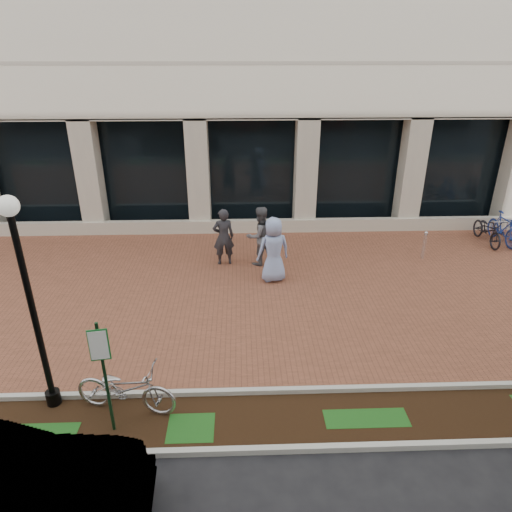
{
  "coord_description": "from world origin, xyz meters",
  "views": [
    {
      "loc": [
        -0.46,
        -11.82,
        6.47
      ],
      "look_at": [
        -0.06,
        -0.8,
        1.41
      ],
      "focal_mm": 32.0,
      "sensor_mm": 36.0,
      "label": 1
    }
  ],
  "objects_px": {
    "pedestrian_left": "(224,237)",
    "bollard": "(424,245)",
    "lamppost": "(30,297)",
    "locked_bicycle": "(126,388)",
    "pedestrian_right": "(273,250)",
    "pedestrian_mid": "(260,236)",
    "parking_sign": "(103,365)"
  },
  "relations": [
    {
      "from": "pedestrian_left",
      "to": "bollard",
      "type": "relative_size",
      "value": 1.92
    },
    {
      "from": "lamppost",
      "to": "locked_bicycle",
      "type": "xyz_separation_m",
      "value": [
        1.51,
        -0.22,
        -1.91
      ]
    },
    {
      "from": "locked_bicycle",
      "to": "pedestrian_left",
      "type": "height_order",
      "value": "pedestrian_left"
    },
    {
      "from": "locked_bicycle",
      "to": "bollard",
      "type": "relative_size",
      "value": 2.04
    },
    {
      "from": "lamppost",
      "to": "pedestrian_right",
      "type": "bearing_deg",
      "value": 47.5
    },
    {
      "from": "lamppost",
      "to": "locked_bicycle",
      "type": "height_order",
      "value": "lamppost"
    },
    {
      "from": "pedestrian_right",
      "to": "bollard",
      "type": "height_order",
      "value": "pedestrian_right"
    },
    {
      "from": "pedestrian_mid",
      "to": "bollard",
      "type": "xyz_separation_m",
      "value": [
        5.48,
        0.18,
        -0.47
      ]
    },
    {
      "from": "locked_bicycle",
      "to": "pedestrian_mid",
      "type": "height_order",
      "value": "pedestrian_mid"
    },
    {
      "from": "pedestrian_mid",
      "to": "pedestrian_right",
      "type": "height_order",
      "value": "pedestrian_right"
    },
    {
      "from": "lamppost",
      "to": "locked_bicycle",
      "type": "distance_m",
      "value": 2.44
    },
    {
      "from": "parking_sign",
      "to": "lamppost",
      "type": "xyz_separation_m",
      "value": [
        -1.36,
        0.75,
        0.94
      ]
    },
    {
      "from": "parking_sign",
      "to": "bollard",
      "type": "relative_size",
      "value": 2.38
    },
    {
      "from": "parking_sign",
      "to": "locked_bicycle",
      "type": "relative_size",
      "value": 1.17
    },
    {
      "from": "bollard",
      "to": "locked_bicycle",
      "type": "bearing_deg",
      "value": -141.09
    },
    {
      "from": "pedestrian_left",
      "to": "locked_bicycle",
      "type": "bearing_deg",
      "value": 67.26
    },
    {
      "from": "pedestrian_left",
      "to": "pedestrian_mid",
      "type": "distance_m",
      "value": 1.17
    },
    {
      "from": "lamppost",
      "to": "bollard",
      "type": "xyz_separation_m",
      "value": [
        9.85,
        6.51,
        -1.94
      ]
    },
    {
      "from": "pedestrian_left",
      "to": "pedestrian_right",
      "type": "distance_m",
      "value": 1.94
    },
    {
      "from": "locked_bicycle",
      "to": "pedestrian_right",
      "type": "relative_size",
      "value": 1.0
    },
    {
      "from": "locked_bicycle",
      "to": "parking_sign",
      "type": "bearing_deg",
      "value": 175.88
    },
    {
      "from": "locked_bicycle",
      "to": "pedestrian_mid",
      "type": "relative_size",
      "value": 1.03
    },
    {
      "from": "lamppost",
      "to": "pedestrian_right",
      "type": "height_order",
      "value": "lamppost"
    },
    {
      "from": "parking_sign",
      "to": "pedestrian_mid",
      "type": "height_order",
      "value": "parking_sign"
    },
    {
      "from": "lamppost",
      "to": "bollard",
      "type": "distance_m",
      "value": 11.97
    },
    {
      "from": "lamppost",
      "to": "pedestrian_right",
      "type": "xyz_separation_m",
      "value": [
        4.73,
        5.16,
        -1.44
      ]
    },
    {
      "from": "pedestrian_mid",
      "to": "pedestrian_right",
      "type": "bearing_deg",
      "value": 79.81
    },
    {
      "from": "bollard",
      "to": "pedestrian_right",
      "type": "bearing_deg",
      "value": -165.2
    },
    {
      "from": "lamppost",
      "to": "bollard",
      "type": "relative_size",
      "value": 4.38
    },
    {
      "from": "bollard",
      "to": "pedestrian_left",
      "type": "bearing_deg",
      "value": -178.69
    },
    {
      "from": "parking_sign",
      "to": "pedestrian_left",
      "type": "distance_m",
      "value": 7.37
    },
    {
      "from": "lamppost",
      "to": "pedestrian_mid",
      "type": "relative_size",
      "value": 2.22
    }
  ]
}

